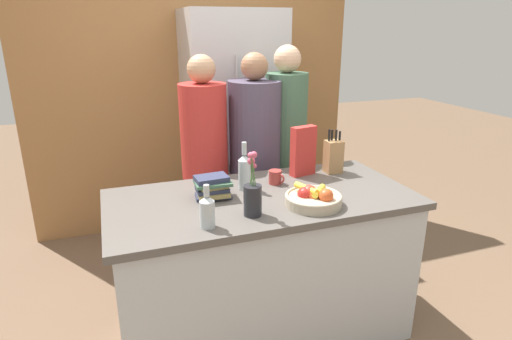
{
  "coord_description": "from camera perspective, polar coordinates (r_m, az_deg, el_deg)",
  "views": [
    {
      "loc": [
        -0.77,
        -2.07,
        1.79
      ],
      "look_at": [
        0.0,
        0.1,
        1.01
      ],
      "focal_mm": 30.0,
      "sensor_mm": 36.0,
      "label": 1
    }
  ],
  "objects": [
    {
      "name": "fruit_bowl",
      "position": [
        2.27,
        7.69,
        -3.7
      ],
      "size": [
        0.3,
        0.3,
        0.11
      ],
      "color": "tan",
      "rests_on": "kitchen_island"
    },
    {
      "name": "bottle_oil",
      "position": [
        2.45,
        -1.56,
        -0.12
      ],
      "size": [
        0.07,
        0.07,
        0.28
      ],
      "color": "#B2BCC1",
      "rests_on": "kitchen_island"
    },
    {
      "name": "bottle_vinegar",
      "position": [
        2.01,
        -6.52,
        -5.43
      ],
      "size": [
        0.07,
        0.07,
        0.21
      ],
      "color": "#B2BCC1",
      "rests_on": "kitchen_island"
    },
    {
      "name": "ground_plane",
      "position": [
        2.84,
        0.74,
        -20.28
      ],
      "size": [
        14.0,
        14.0,
        0.0
      ],
      "primitive_type": "plane",
      "color": "brown"
    },
    {
      "name": "knife_block",
      "position": [
        2.78,
        10.27,
        1.85
      ],
      "size": [
        0.1,
        0.09,
        0.29
      ],
      "color": "#A87A4C",
      "rests_on": "kitchen_island"
    },
    {
      "name": "person_in_red_tee",
      "position": [
        3.21,
        3.95,
        3.41
      ],
      "size": [
        0.31,
        0.31,
        1.66
      ],
      "rotation": [
        0.0,
        0.0,
        -0.34
      ],
      "color": "#383842",
      "rests_on": "ground_plane"
    },
    {
      "name": "flower_vase",
      "position": [
        2.11,
        -0.45,
        -3.52
      ],
      "size": [
        0.09,
        0.09,
        0.34
      ],
      "color": "#232328",
      "rests_on": "kitchen_island"
    },
    {
      "name": "cereal_box",
      "position": [
        2.69,
        6.3,
        2.53
      ],
      "size": [
        0.17,
        0.09,
        0.31
      ],
      "color": "red",
      "rests_on": "kitchen_island"
    },
    {
      "name": "back_wall_wood",
      "position": [
        3.93,
        -8.29,
        11.4
      ],
      "size": [
        2.9,
        0.12,
        2.6
      ],
      "color": "#9E6B3D",
      "rests_on": "ground_plane"
    },
    {
      "name": "refrigerator",
      "position": [
        3.71,
        -3.04,
        5.75
      ],
      "size": [
        0.79,
        0.62,
        1.92
      ],
      "color": "#B7B7BC",
      "rests_on": "ground_plane"
    },
    {
      "name": "person_in_blue",
      "position": [
        3.1,
        -0.19,
        2.1
      ],
      "size": [
        0.37,
        0.37,
        1.62
      ],
      "rotation": [
        0.0,
        0.0,
        0.26
      ],
      "color": "#383842",
      "rests_on": "ground_plane"
    },
    {
      "name": "person_at_sink",
      "position": [
        2.99,
        -6.83,
        1.49
      ],
      "size": [
        0.32,
        0.32,
        1.62
      ],
      "rotation": [
        0.0,
        0.0,
        0.07
      ],
      "color": "#383842",
      "rests_on": "ground_plane"
    },
    {
      "name": "coffee_mug",
      "position": [
        2.56,
        2.62,
        -0.96
      ],
      "size": [
        0.08,
        0.11,
        0.08
      ],
      "color": "#99332D",
      "rests_on": "kitchen_island"
    },
    {
      "name": "kitchen_island",
      "position": [
        2.59,
        0.78,
        -12.58
      ],
      "size": [
        1.7,
        0.81,
        0.89
      ],
      "color": "silver",
      "rests_on": "ground_plane"
    },
    {
      "name": "book_stack",
      "position": [
        2.35,
        -5.81,
        -2.28
      ],
      "size": [
        0.21,
        0.16,
        0.13
      ],
      "color": "#2D334C",
      "rests_on": "kitchen_island"
    }
  ]
}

